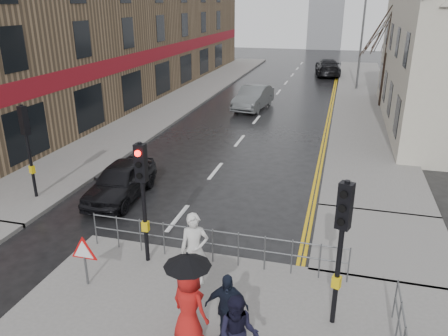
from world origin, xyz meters
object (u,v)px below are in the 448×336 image
Objects in this scene: pedestrian_d at (227,307)px; car_mid at (253,98)px; pedestrian_with_umbrella at (189,295)px; car_parked at (120,181)px; pedestrian_a at (194,249)px; pedestrian_b at (238,335)px.

car_mid is at bearing 91.17° from pedestrian_d.
pedestrian_with_umbrella reaches higher than car_parked.
pedestrian_with_umbrella is 0.54× the size of car_parked.
pedestrian_b is (1.69, -2.43, -0.13)m from pedestrian_a.
pedestrian_a is at bearing -47.28° from car_parked.
pedestrian_b is at bearing -22.71° from pedestrian_with_umbrella.
pedestrian_a is 1.16× the size of pedestrian_b.
pedestrian_a is 6.24m from car_parked.
pedestrian_b is 0.36× the size of car_mid.
pedestrian_a is 2.04m from pedestrian_with_umbrella.
pedestrian_d is 0.40× the size of car_parked.
pedestrian_with_umbrella reaches higher than pedestrian_d.
pedestrian_with_umbrella reaches higher than pedestrian_a.
car_mid is at bearing 98.25° from pedestrian_with_umbrella.
pedestrian_b reaches higher than car_parked.
car_parked is (-5.64, 6.09, -0.25)m from pedestrian_d.
pedestrian_with_umbrella is (0.55, -1.96, 0.18)m from pedestrian_a.
pedestrian_with_umbrella is at bearing -75.08° from car_mid.
pedestrian_a is 19.89m from car_mid.
car_parked is 0.85× the size of car_mid.
pedestrian_a reaches higher than pedestrian_d.
pedestrian_b is at bearing -69.96° from pedestrian_d.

